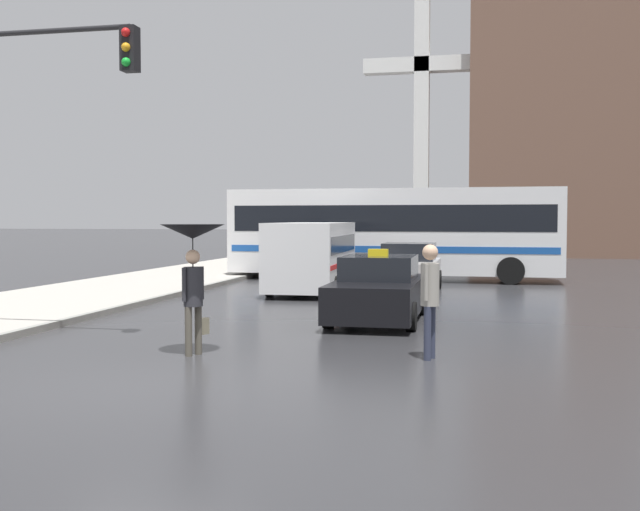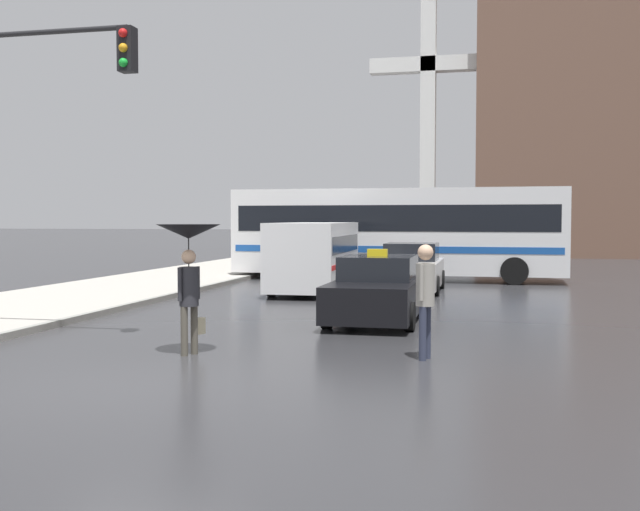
# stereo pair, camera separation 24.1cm
# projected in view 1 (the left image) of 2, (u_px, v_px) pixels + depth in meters

# --- Properties ---
(ground_plane) EXTENTS (300.00, 300.00, 0.00)m
(ground_plane) POSITION_uv_depth(u_px,v_px,m) (142.00, 389.00, 9.96)
(ground_plane) COLOR #2D2D30
(taxi) EXTENTS (1.91, 4.27, 1.61)m
(taxi) POSITION_uv_depth(u_px,v_px,m) (378.00, 291.00, 16.64)
(taxi) COLOR black
(taxi) RESTS_ON ground_plane
(sedan_red) EXTENTS (1.91, 4.02, 1.52)m
(sedan_red) POSITION_uv_depth(u_px,v_px,m) (409.00, 269.00, 23.49)
(sedan_red) COLOR #B7B2AD
(sedan_red) RESTS_ON ground_plane
(ambulance_van) EXTENTS (2.22, 5.31, 2.16)m
(ambulance_van) POSITION_uv_depth(u_px,v_px,m) (312.00, 254.00, 23.20)
(ambulance_van) COLOR white
(ambulance_van) RESTS_ON ground_plane
(city_bus) EXTENTS (12.26, 2.87, 3.38)m
(city_bus) POSITION_uv_depth(u_px,v_px,m) (393.00, 230.00, 27.97)
(city_bus) COLOR silver
(city_bus) RESTS_ON ground_plane
(pedestrian_with_umbrella) EXTENTS (1.07, 1.07, 2.18)m
(pedestrian_with_umbrella) POSITION_uv_depth(u_px,v_px,m) (193.00, 250.00, 12.38)
(pedestrian_with_umbrella) COLOR #4C473D
(pedestrian_with_umbrella) RESTS_ON ground_plane
(pedestrian_man) EXTENTS (0.37, 0.45, 1.86)m
(pedestrian_man) POSITION_uv_depth(u_px,v_px,m) (430.00, 291.00, 12.05)
(pedestrian_man) COLOR #2D3347
(pedestrian_man) RESTS_ON ground_plane
(traffic_light) EXTENTS (3.52, 0.38, 6.00)m
(traffic_light) POSITION_uv_depth(u_px,v_px,m) (32.00, 117.00, 13.80)
(traffic_light) COLOR black
(traffic_light) RESTS_ON ground_plane
(building_tower_near) EXTENTS (10.58, 9.21, 24.15)m
(building_tower_near) POSITION_uv_depth(u_px,v_px,m) (557.00, 64.00, 47.11)
(building_tower_near) COLOR brown
(building_tower_near) RESTS_ON ground_plane
(monument_cross) EXTENTS (7.16, 0.90, 16.26)m
(monument_cross) POSITION_uv_depth(u_px,v_px,m) (422.00, 106.00, 45.90)
(monument_cross) COLOR white
(monument_cross) RESTS_ON ground_plane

